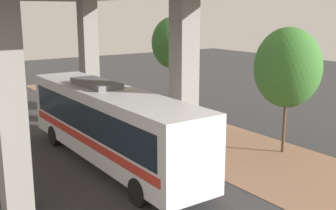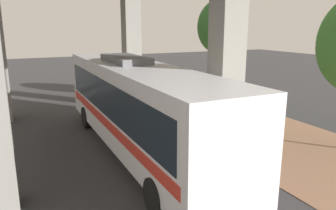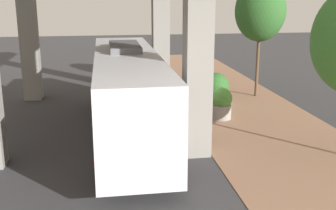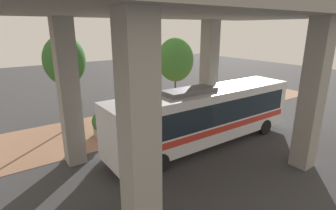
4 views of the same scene
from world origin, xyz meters
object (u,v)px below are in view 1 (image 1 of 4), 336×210
Objects in this scene: planter_front at (168,124)px; street_tree_near at (288,68)px; bus at (109,121)px; fire_hydrant at (122,118)px; street_tree_far at (173,43)px; planter_middle at (148,113)px.

planter_front is 6.87m from street_tree_near.
bus is 10.93× the size of fire_hydrant.
bus is 1.94× the size of street_tree_far.
planter_front is 0.25× the size of street_tree_near.
fire_hydrant is 9.95m from street_tree_near.
bus is 6.63m from planter_middle.
fire_hydrant is 0.19× the size of street_tree_near.
fire_hydrant is 0.18× the size of street_tree_far.
street_tree_near is (-7.48, 3.38, 2.15)m from bus.
bus is 6.12m from fire_hydrant.
street_tree_far is at bearing -90.07° from street_tree_near.
street_tree_near is 0.94× the size of street_tree_far.
planter_middle is at bearing -99.59° from planter_front.
bus reaches higher than planter_front.
bus is at bearing -24.31° from street_tree_near.
street_tree_far is (-0.01, -9.09, 0.58)m from street_tree_near.
street_tree_far is at bearing -154.52° from planter_middle.
planter_middle reaches higher than fire_hydrant.
planter_front is at bearing 51.66° from street_tree_far.
bus reaches higher than fire_hydrant.
street_tree_near is at bearing 155.69° from bus.
fire_hydrant is at bearing -123.91° from bus.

